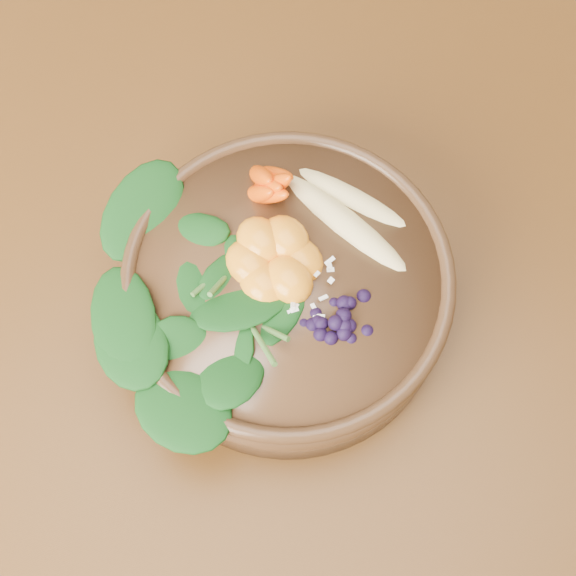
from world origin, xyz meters
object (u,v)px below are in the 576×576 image
banana_halves (349,202)px  kale_heap (200,257)px  dining_table (294,235)px  carrot_cluster (263,160)px  mandarin_cluster (274,254)px  stoneware_bowl (288,292)px  blueberry_pile (344,310)px

banana_halves → kale_heap: bearing=156.5°
dining_table → carrot_cluster: 0.21m
kale_heap → mandarin_cluster: (0.05, -0.03, -0.01)m
stoneware_bowl → carrot_cluster: 0.12m
blueberry_pile → kale_heap: bearing=123.3°
dining_table → banana_halves: 0.20m
dining_table → banana_halves: size_ratio=9.68×
mandarin_cluster → blueberry_pile: size_ratio=0.69×
dining_table → stoneware_bowl: bearing=-128.7°
kale_heap → stoneware_bowl: bearing=-41.7°
stoneware_bowl → kale_heap: (-0.06, 0.05, 0.06)m
kale_heap → carrot_cluster: 0.10m
banana_halves → dining_table: bearing=82.8°
banana_halves → blueberry_pile: (-0.07, -0.08, 0.01)m
stoneware_bowl → kale_heap: 0.10m
dining_table → carrot_cluster: bearing=-169.1°
dining_table → mandarin_cluster: 0.21m
stoneware_bowl → banana_halves: (0.08, 0.02, 0.05)m
blueberry_pile → banana_halves: bearing=50.0°
dining_table → carrot_cluster: (-0.04, -0.01, 0.21)m
carrot_cluster → blueberry_pile: 0.15m
dining_table → kale_heap: kale_heap is taller
carrot_cluster → mandarin_cluster: (-0.04, -0.07, -0.02)m
kale_heap → banana_halves: size_ratio=1.14×
stoneware_bowl → dining_table: bearing=51.3°
stoneware_bowl → mandarin_cluster: (-0.00, 0.02, 0.05)m
blueberry_pile → mandarin_cluster: bearing=102.2°
dining_table → blueberry_pile: (-0.06, -0.15, 0.19)m
kale_heap → blueberry_pile: bearing=-56.7°
carrot_cluster → mandarin_cluster: size_ratio=0.87×
kale_heap → mandarin_cluster: kale_heap is taller
carrot_cluster → mandarin_cluster: 0.08m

